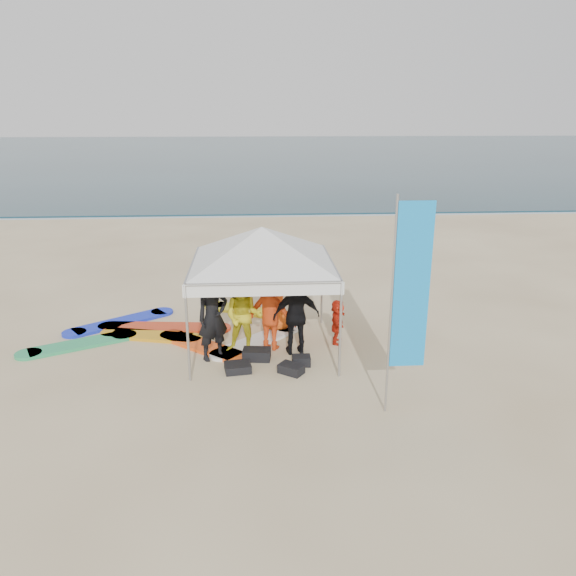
% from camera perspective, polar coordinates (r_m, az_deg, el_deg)
% --- Properties ---
extents(ground, '(120.00, 120.00, 0.00)m').
position_cam_1_polar(ground, '(10.13, -3.84, -11.07)').
color(ground, beige).
rests_on(ground, ground).
extents(ocean, '(160.00, 84.00, 0.08)m').
position_cam_1_polar(ocean, '(69.06, -3.82, 13.58)').
color(ocean, '#0C2633').
rests_on(ocean, ground).
extents(shoreline_foam, '(160.00, 1.20, 0.01)m').
position_cam_1_polar(shoreline_foam, '(27.52, -3.82, 7.42)').
color(shoreline_foam, silver).
rests_on(shoreline_foam, ground).
extents(person_black_a, '(0.78, 0.70, 1.80)m').
position_cam_1_polar(person_black_a, '(11.35, -7.64, -2.94)').
color(person_black_a, black).
rests_on(person_black_a, ground).
extents(person_yellow, '(0.87, 0.73, 1.62)m').
position_cam_1_polar(person_yellow, '(11.58, -4.56, -2.89)').
color(person_yellow, yellow).
rests_on(person_yellow, ground).
extents(person_orange_a, '(1.24, 0.99, 1.68)m').
position_cam_1_polar(person_orange_a, '(11.76, -1.73, -2.34)').
color(person_orange_a, red).
rests_on(person_orange_a, ground).
extents(person_black_b, '(1.00, 0.49, 1.65)m').
position_cam_1_polar(person_black_b, '(11.52, 0.87, -2.86)').
color(person_black_b, black).
rests_on(person_black_b, ground).
extents(person_orange_b, '(0.87, 0.63, 1.64)m').
position_cam_1_polar(person_orange_b, '(12.77, -1.28, -0.83)').
color(person_orange_b, '#F75B15').
rests_on(person_orange_b, ground).
extents(person_seated, '(0.46, 0.95, 0.98)m').
position_cam_1_polar(person_seated, '(12.20, 5.04, -3.41)').
color(person_seated, red).
rests_on(person_seated, ground).
extents(canopy_tent, '(3.99, 3.99, 3.01)m').
position_cam_1_polar(canopy_tent, '(11.27, -2.67, 6.17)').
color(canopy_tent, '#A5A5A8').
rests_on(canopy_tent, ground).
extents(feather_flag, '(0.62, 0.04, 3.66)m').
position_cam_1_polar(feather_flag, '(9.06, 12.22, -0.13)').
color(feather_flag, '#A5A5A8').
rests_on(feather_flag, ground).
extents(marker_pennant, '(0.28, 0.28, 0.64)m').
position_cam_1_polar(marker_pennant, '(11.68, -7.64, -4.46)').
color(marker_pennant, '#A5A5A8').
rests_on(marker_pennant, ground).
extents(gear_pile, '(1.71, 1.14, 0.22)m').
position_cam_1_polar(gear_pile, '(11.22, -2.28, -7.49)').
color(gear_pile, black).
rests_on(gear_pile, ground).
extents(surfboard_spread, '(5.74, 3.68, 0.07)m').
position_cam_1_polar(surfboard_spread, '(13.09, -11.59, -4.36)').
color(surfboard_spread, red).
rests_on(surfboard_spread, ground).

